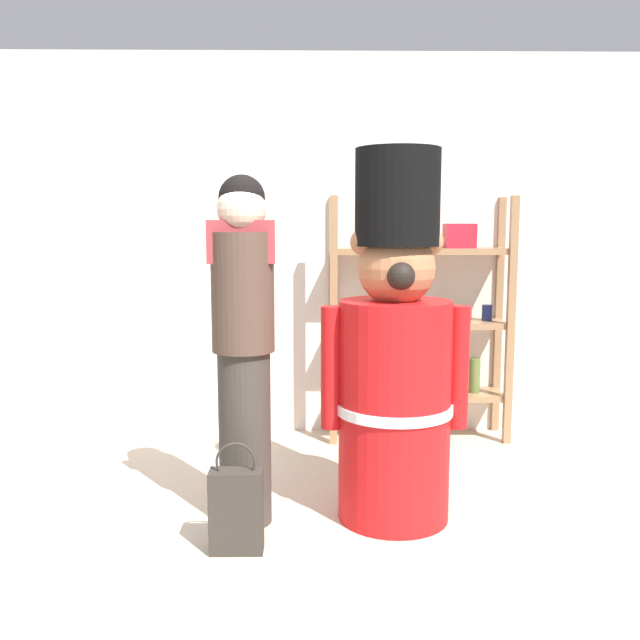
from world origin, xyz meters
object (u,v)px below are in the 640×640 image
Objects in this scene: person_shopper at (243,338)px; merchandise_shelf at (420,315)px; teddy_bear_guard at (395,362)px; shopping_bag at (236,509)px.

merchandise_shelf is at bearing 52.07° from person_shopper.
merchandise_shelf is 0.91× the size of teddy_bear_guard.
person_shopper is at bearing -127.93° from merchandise_shelf.
person_shopper is 0.79m from shopping_bag.
merchandise_shelf reaches higher than shopping_bag.
teddy_bear_guard is (-0.33, -1.33, -0.06)m from merchandise_shelf.
merchandise_shelf is 1.37m from teddy_bear_guard.
person_shopper is at bearing 87.83° from shopping_bag.
teddy_bear_guard is at bearing 25.76° from shopping_bag.
teddy_bear_guard is 1.07× the size of person_shopper.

